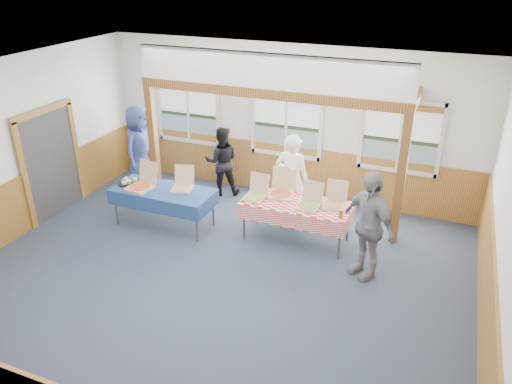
{
  "coord_description": "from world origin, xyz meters",
  "views": [
    {
      "loc": [
        3.13,
        -5.95,
        4.74
      ],
      "look_at": [
        0.32,
        1.0,
        1.16
      ],
      "focal_mm": 35.0,
      "sensor_mm": 36.0,
      "label": 1
    }
  ],
  "objects_px": {
    "woman_black": "(222,161)",
    "man_blue": "(139,147)",
    "woman_white": "(292,181)",
    "person_grey": "(368,225)",
    "table_right": "(297,206)",
    "table_left": "(163,192)"
  },
  "relations": [
    {
      "from": "table_right",
      "to": "woman_white",
      "type": "relative_size",
      "value": 1.12
    },
    {
      "from": "woman_black",
      "to": "person_grey",
      "type": "height_order",
      "value": "person_grey"
    },
    {
      "from": "woman_black",
      "to": "man_blue",
      "type": "relative_size",
      "value": 0.81
    },
    {
      "from": "table_left",
      "to": "woman_black",
      "type": "distance_m",
      "value": 1.75
    },
    {
      "from": "table_right",
      "to": "person_grey",
      "type": "height_order",
      "value": "person_grey"
    },
    {
      "from": "woman_white",
      "to": "person_grey",
      "type": "xyz_separation_m",
      "value": [
        1.64,
        -1.16,
        -0.01
      ]
    },
    {
      "from": "woman_white",
      "to": "woman_black",
      "type": "bearing_deg",
      "value": -18.36
    },
    {
      "from": "table_right",
      "to": "woman_white",
      "type": "height_order",
      "value": "woman_white"
    },
    {
      "from": "table_right",
      "to": "woman_black",
      "type": "relative_size",
      "value": 1.36
    },
    {
      "from": "woman_black",
      "to": "person_grey",
      "type": "xyz_separation_m",
      "value": [
        3.45,
        -1.9,
        0.15
      ]
    },
    {
      "from": "woman_white",
      "to": "man_blue",
      "type": "xyz_separation_m",
      "value": [
        -3.64,
        0.4,
        0.02
      ]
    },
    {
      "from": "woman_white",
      "to": "person_grey",
      "type": "relative_size",
      "value": 1.01
    },
    {
      "from": "table_left",
      "to": "woman_white",
      "type": "xyz_separation_m",
      "value": [
        2.22,
        0.96,
        0.21
      ]
    },
    {
      "from": "table_left",
      "to": "person_grey",
      "type": "xyz_separation_m",
      "value": [
        3.87,
        -0.2,
        0.21
      ]
    },
    {
      "from": "woman_white",
      "to": "person_grey",
      "type": "height_order",
      "value": "woman_white"
    },
    {
      "from": "table_left",
      "to": "woman_white",
      "type": "height_order",
      "value": "woman_white"
    },
    {
      "from": "table_left",
      "to": "woman_white",
      "type": "distance_m",
      "value": 2.43
    },
    {
      "from": "table_left",
      "to": "woman_black",
      "type": "relative_size",
      "value": 1.33
    },
    {
      "from": "table_right",
      "to": "man_blue",
      "type": "relative_size",
      "value": 1.1
    },
    {
      "from": "woman_white",
      "to": "man_blue",
      "type": "bearing_deg",
      "value": -2.48
    },
    {
      "from": "table_left",
      "to": "woman_white",
      "type": "relative_size",
      "value": 1.1
    },
    {
      "from": "table_right",
      "to": "table_left",
      "type": "bearing_deg",
      "value": 179.58
    }
  ]
}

